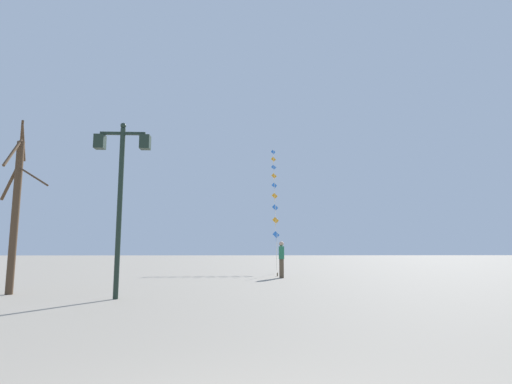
% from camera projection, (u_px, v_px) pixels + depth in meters
% --- Properties ---
extents(ground_plane, '(160.00, 160.00, 0.00)m').
position_uv_depth(ground_plane, '(239.00, 275.00, 21.62)').
color(ground_plane, gray).
extents(twin_lantern_lamp_post, '(1.55, 0.28, 4.90)m').
position_uv_depth(twin_lantern_lamp_post, '(121.00, 175.00, 11.58)').
color(twin_lantern_lamp_post, '#1E2D23').
rests_on(twin_lantern_lamp_post, ground_plane).
extents(kite_train, '(1.15, 13.24, 9.75)m').
position_uv_depth(kite_train, '(275.00, 193.00, 28.52)').
color(kite_train, brown).
rests_on(kite_train, ground_plane).
extents(kite_flyer, '(0.26, 0.61, 1.71)m').
position_uv_depth(kite_flyer, '(281.00, 259.00, 19.63)').
color(kite_flyer, brown).
rests_on(kite_flyer, ground_plane).
extents(bare_tree, '(1.96, 2.14, 5.36)m').
position_uv_depth(bare_tree, '(15.00, 207.00, 12.62)').
color(bare_tree, '#4C3826').
rests_on(bare_tree, ground_plane).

